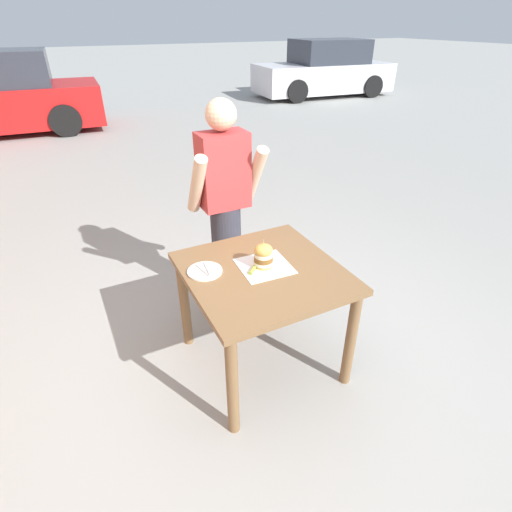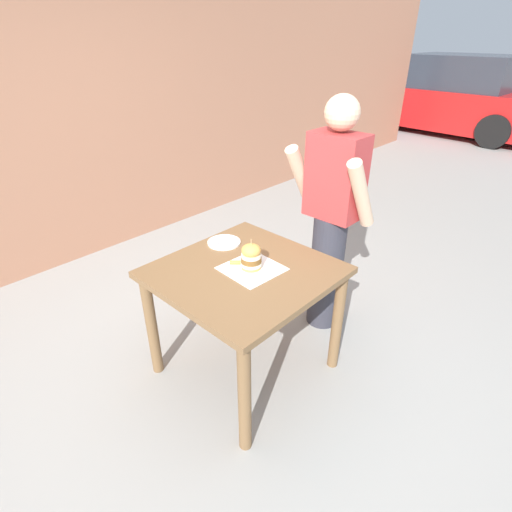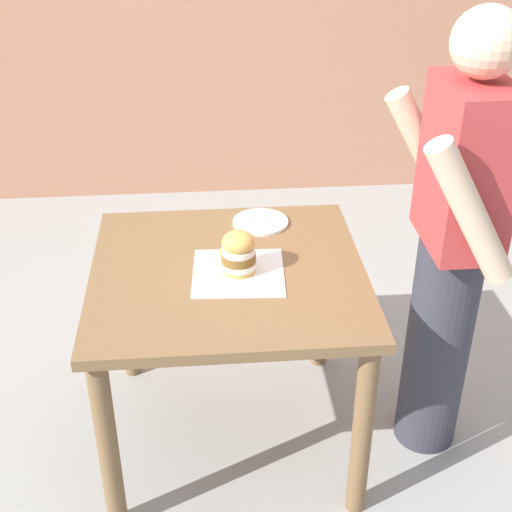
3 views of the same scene
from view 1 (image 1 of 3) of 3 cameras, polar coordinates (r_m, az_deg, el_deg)
The scene contains 8 objects.
ground_plane at distance 3.02m, azimuth 0.89°, elevation -14.58°, with size 80.00×80.00×0.00m, color #9E9E99.
patio_table at distance 2.59m, azimuth 1.00°, elevation -4.43°, with size 0.95×0.97×0.78m.
serving_paper at distance 2.56m, azimuth 1.22°, elevation -1.44°, with size 0.32×0.32×0.00m, color white.
sandwich at distance 2.51m, azimuth 1.07°, elevation 0.06°, with size 0.12×0.12×0.19m.
pickle_spear at distance 2.49m, azimuth -0.48°, elevation -2.00°, with size 0.02×0.02×0.09m, color #8EA83D.
side_plate_with_forks at distance 2.52m, azimuth -7.32°, elevation -2.15°, with size 0.22×0.22×0.02m.
diner_across_table at distance 3.12m, azimuth -4.42°, elevation 6.88°, with size 0.55×0.35×1.69m.
parked_car_near_curb at distance 13.81m, azimuth 9.75°, elevation 24.59°, with size 4.34×2.12×1.60m.
Camera 1 is at (-1.00, -1.86, 2.15)m, focal length 28.00 mm.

